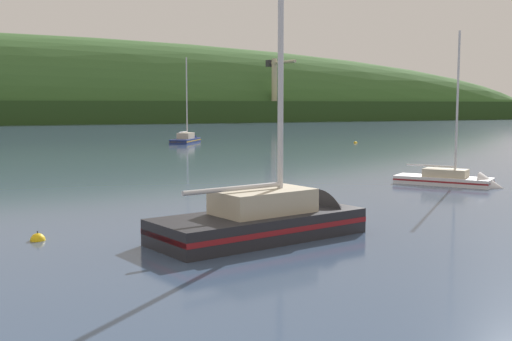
{
  "coord_description": "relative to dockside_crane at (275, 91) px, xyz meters",
  "views": [
    {
      "loc": [
        -13.15,
        -2.37,
        5.05
      ],
      "look_at": [
        3.96,
        32.85,
        0.95
      ],
      "focal_mm": 44.48,
      "sensor_mm": 36.0,
      "label": 1
    }
  ],
  "objects": [
    {
      "name": "mooring_buoy_midchannel",
      "position": [
        -85.54,
        -144.57,
        -8.97
      ],
      "size": [
        0.56,
        0.56,
        0.64
      ],
      "color": "yellow",
      "rests_on": "ground"
    },
    {
      "name": "dockside_crane",
      "position": [
        0.0,
        0.0,
        0.0
      ],
      "size": [
        4.04,
        13.62,
        18.59
      ],
      "rotation": [
        0.0,
        0.0,
        4.83
      ],
      "color": "#4C4C51",
      "rests_on": "ground"
    },
    {
      "name": "mooring_buoy_foreground",
      "position": [
        -40.51,
        -100.29,
        -8.97
      ],
      "size": [
        0.48,
        0.48,
        0.56
      ],
      "color": "yellow",
      "rests_on": "ground"
    },
    {
      "name": "sailboat_far_left",
      "position": [
        -76.94,
        -147.64,
        -8.67
      ],
      "size": [
        9.68,
        4.86,
        13.89
      ],
      "rotation": [
        0.0,
        0.0,
        0.19
      ],
      "color": "#232328",
      "rests_on": "ground"
    },
    {
      "name": "sailboat_outer_reach",
      "position": [
        -59.98,
        -89.78,
        -8.82
      ],
      "size": [
        6.26,
        7.36,
        12.27
      ],
      "rotation": [
        0.0,
        0.0,
        0.94
      ],
      "color": "navy",
      "rests_on": "ground"
    },
    {
      "name": "sailboat_midwater_white",
      "position": [
        -60.01,
        -139.13,
        -8.85
      ],
      "size": [
        5.22,
        6.58,
        10.46
      ],
      "rotation": [
        0.0,
        0.0,
        5.29
      ],
      "color": "white",
      "rests_on": "ground"
    }
  ]
}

